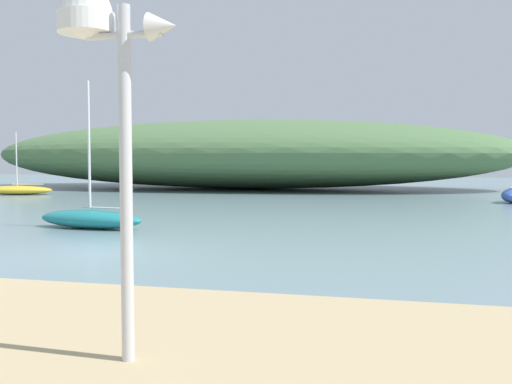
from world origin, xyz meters
name	(u,v)px	position (x,y,z in m)	size (l,w,h in m)	color
ground_plane	(91,254)	(0.00, 0.00, 0.00)	(120.00, 120.00, 0.00)	gray
distant_hill	(243,154)	(-4.09, 29.13, 2.53)	(40.28, 15.26, 5.07)	#517547
mast_structure	(100,51)	(3.84, -6.42, 3.14)	(1.17, 0.53, 3.55)	silver
sailboat_outer_mooring	(90,218)	(-2.46, 4.23, 0.31)	(3.72, 1.49, 4.54)	teal
sailboat_far_left	(17,190)	(-15.48, 18.28, 0.28)	(4.46, 2.33, 3.80)	gold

